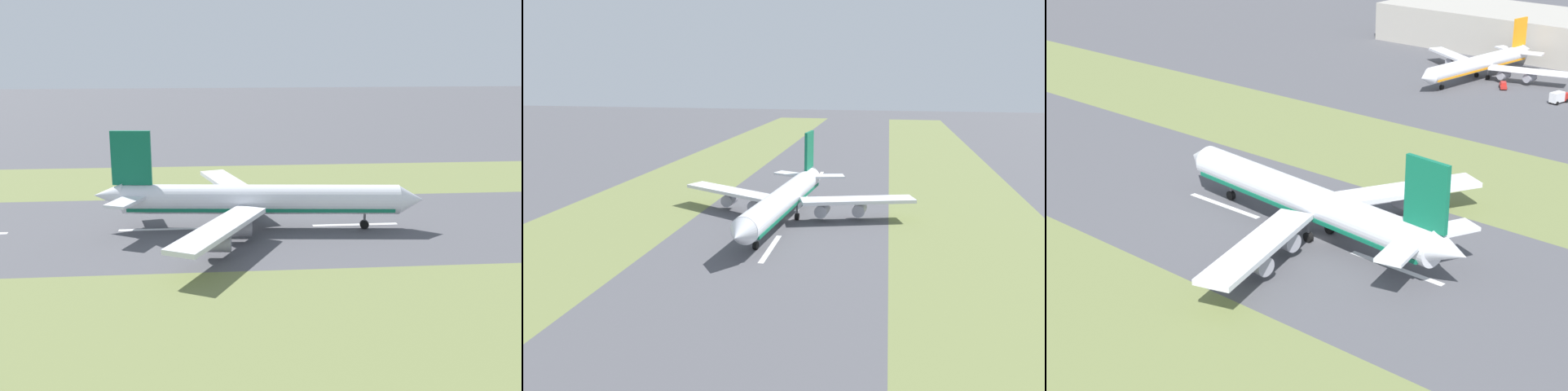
# 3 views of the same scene
# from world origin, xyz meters

# --- Properties ---
(ground_plane) EXTENTS (800.00, 800.00, 0.00)m
(ground_plane) POSITION_xyz_m (0.00, 0.00, 0.00)
(ground_plane) COLOR #4C4C51
(grass_median_west) EXTENTS (40.00, 600.00, 0.01)m
(grass_median_west) POSITION_xyz_m (-45.00, 0.00, 0.00)
(grass_median_west) COLOR olive
(grass_median_west) RESTS_ON ground
(grass_median_east) EXTENTS (40.00, 600.00, 0.01)m
(grass_median_east) POSITION_xyz_m (45.00, 0.00, 0.00)
(grass_median_east) COLOR olive
(grass_median_east) RESTS_ON ground
(centreline_dash_mid) EXTENTS (1.20, 18.00, 0.01)m
(centreline_dash_mid) POSITION_xyz_m (0.00, -16.52, 0.01)
(centreline_dash_mid) COLOR silver
(centreline_dash_mid) RESTS_ON ground
(centreline_dash_far) EXTENTS (1.20, 18.00, 0.01)m
(centreline_dash_far) POSITION_xyz_m (0.00, 23.48, 0.01)
(centreline_dash_far) COLOR silver
(centreline_dash_far) RESTS_ON ground
(airplane_main_jet) EXTENTS (63.87, 67.22, 20.20)m
(airplane_main_jet) POSITION_xyz_m (0.90, 1.59, 6.02)
(airplane_main_jet) COLOR silver
(airplane_main_jet) RESTS_ON ground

